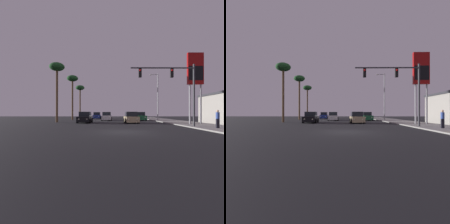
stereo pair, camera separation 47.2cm
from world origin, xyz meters
TOP-DOWN VIEW (x-y plane):
  - ground_plane at (0.00, 0.00)m, footprint 120.00×120.00m
  - sidewalk_right at (9.50, 10.00)m, footprint 5.00×60.00m
  - car_blue at (-4.58, 30.63)m, footprint 2.04×4.32m
  - car_white at (-1.87, 20.72)m, footprint 2.04×4.32m
  - car_tan at (1.95, 12.03)m, footprint 2.04×4.34m
  - car_grey at (4.93, 30.05)m, footprint 2.04×4.33m
  - car_black at (-4.98, 12.67)m, footprint 2.04×4.33m
  - car_green at (4.81, 20.88)m, footprint 2.04×4.33m
  - traffic_light_mast at (5.75, 4.27)m, footprint 6.75×0.36m
  - street_lamp at (7.97, 19.99)m, footprint 1.74×0.24m
  - gas_station_sign at (9.65, 8.11)m, footprint 2.00×0.42m
  - pedestrian_on_sidewalk at (8.80, 2.12)m, footprint 0.34×0.32m
  - palm_tree_far at (-9.50, 34.00)m, footprint 2.40×2.40m
  - palm_tree_mid at (-9.39, 24.00)m, footprint 2.40×2.40m
  - palm_tree_near at (-9.68, 14.00)m, footprint 2.40×2.40m

SIDE VIEW (x-z plane):
  - ground_plane at x=0.00m, z-range 0.00..0.00m
  - sidewalk_right at x=9.50m, z-range 0.00..0.12m
  - car_blue at x=-4.58m, z-range -0.08..1.60m
  - car_white at x=-1.87m, z-range -0.08..1.60m
  - car_tan at x=1.95m, z-range -0.08..1.60m
  - car_grey at x=4.93m, z-range -0.08..1.60m
  - car_black at x=-4.98m, z-range -0.08..1.60m
  - car_green at x=4.81m, z-range -0.08..1.60m
  - pedestrian_on_sidewalk at x=8.80m, z-range 0.20..1.87m
  - traffic_light_mast at x=5.75m, z-range 1.45..7.95m
  - street_lamp at x=7.97m, z-range 0.62..9.62m
  - gas_station_sign at x=9.65m, z-range 2.12..11.12m
  - palm_tree_far at x=-9.50m, z-range 3.34..12.41m
  - palm_tree_near at x=-9.68m, z-range 3.53..13.07m
  - palm_tree_mid at x=-9.39m, z-range 3.57..13.24m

